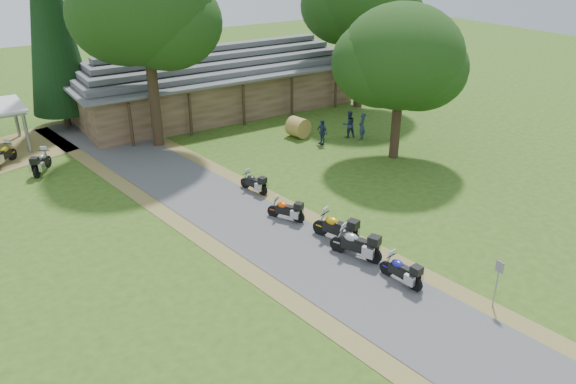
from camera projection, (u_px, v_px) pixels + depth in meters
ground at (353, 284)px, 21.64m from camera, size 120.00×120.00×0.00m
driveway at (286, 244)px, 24.43m from camera, size 51.95×51.95×0.00m
lodge at (214, 78)px, 41.81m from camera, size 21.40×9.40×4.90m
motorcycle_row_a at (401, 269)px, 21.48m from camera, size 0.80×1.83×1.21m
motorcycle_row_b at (356, 243)px, 23.11m from camera, size 1.45×2.17×1.42m
motorcycle_row_c at (336, 226)px, 24.37m from camera, size 1.34×2.21×1.44m
motorcycle_row_d at (286, 209)px, 26.22m from camera, size 1.33×1.74×1.16m
motorcycle_row_e at (254, 182)px, 29.09m from camera, size 0.95×1.74×1.13m
motorcycle_carport_a at (3, 154)px, 32.43m from camera, size 1.83×1.88×1.35m
motorcycle_carport_b at (41, 161)px, 31.42m from camera, size 1.61×1.97×1.33m
person_a at (362, 124)px, 36.26m from camera, size 0.73×0.69×2.08m
person_b at (349, 122)px, 36.67m from camera, size 0.68×0.56×2.08m
person_c at (322, 130)px, 35.49m from camera, size 0.40×0.55×1.90m
hay_bale at (298, 127)px, 36.91m from camera, size 1.50×1.41×1.30m
sign_post at (496, 284)px, 19.96m from camera, size 0.35×0.06×1.92m
oak_lodge_left at (148, 34)px, 32.82m from camera, size 8.13×8.13×13.78m
oak_lodge_right at (362, 20)px, 40.95m from camera, size 7.83×7.83×12.90m
oak_driveway at (400, 77)px, 31.79m from camera, size 6.95×6.95×9.71m
cedar_near at (49, 12)px, 36.02m from camera, size 4.12×4.12×15.25m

